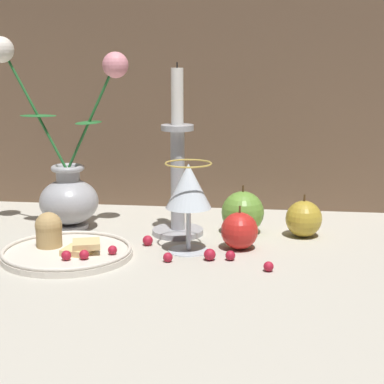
# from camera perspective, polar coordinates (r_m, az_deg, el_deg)

# --- Properties ---
(ground_plane) EXTENTS (2.40, 2.40, 0.00)m
(ground_plane) POSITION_cam_1_polar(r_m,az_deg,el_deg) (1.11, -3.51, -5.24)
(ground_plane) COLOR #B7B2A3
(ground_plane) RESTS_ON ground
(vase) EXTENTS (0.26, 0.11, 0.36)m
(vase) POSITION_cam_1_polar(r_m,az_deg,el_deg) (1.24, -11.03, 1.20)
(vase) COLOR #A3A3A8
(vase) RESTS_ON ground_plane
(plate_with_pastries) EXTENTS (0.22, 0.22, 0.07)m
(plate_with_pastries) POSITION_cam_1_polar(r_m,az_deg,el_deg) (1.09, -11.25, -4.92)
(plate_with_pastries) COLOR silver
(plate_with_pastries) RESTS_ON ground_plane
(wine_glass) EXTENTS (0.08, 0.08, 0.15)m
(wine_glass) POSITION_cam_1_polar(r_m,az_deg,el_deg) (1.07, -0.32, 0.24)
(wine_glass) COLOR silver
(wine_glass) RESTS_ON ground_plane
(candlestick) EXTENTS (0.10, 0.10, 0.32)m
(candlestick) POSITION_cam_1_polar(r_m,az_deg,el_deg) (1.18, -1.29, 1.39)
(candlestick) COLOR #A3A3A8
(candlestick) RESTS_ON ground_plane
(apple_beside_vase) EXTENTS (0.06, 0.06, 0.08)m
(apple_beside_vase) POSITION_cam_1_polar(r_m,az_deg,el_deg) (1.11, 4.24, -3.46)
(apple_beside_vase) COLOR red
(apple_beside_vase) RESTS_ON ground_plane
(apple_near_glass) EXTENTS (0.07, 0.07, 0.08)m
(apple_near_glass) POSITION_cam_1_polar(r_m,az_deg,el_deg) (1.20, 9.90, -2.36)
(apple_near_glass) COLOR #B2932D
(apple_near_glass) RESTS_ON ground_plane
(apple_at_table_edge) EXTENTS (0.08, 0.08, 0.09)m
(apple_at_table_edge) POSITION_cam_1_polar(r_m,az_deg,el_deg) (1.20, 4.53, -1.83)
(apple_at_table_edge) COLOR #669938
(apple_at_table_edge) RESTS_ON ground_plane
(berry_near_plate) EXTENTS (0.02, 0.02, 0.02)m
(berry_near_plate) POSITION_cam_1_polar(r_m,az_deg,el_deg) (1.05, 1.58, -5.58)
(berry_near_plate) COLOR #AD192D
(berry_near_plate) RESTS_ON ground_plane
(berry_front_center) EXTENTS (0.02, 0.02, 0.02)m
(berry_front_center) POSITION_cam_1_polar(r_m,az_deg,el_deg) (1.01, 6.82, -6.59)
(berry_front_center) COLOR #AD192D
(berry_front_center) RESTS_ON ground_plane
(berry_by_glass_stem) EXTENTS (0.02, 0.02, 0.02)m
(berry_by_glass_stem) POSITION_cam_1_polar(r_m,az_deg,el_deg) (1.05, -2.16, -5.82)
(berry_by_glass_stem) COLOR #AD192D
(berry_by_glass_stem) RESTS_ON ground_plane
(berry_under_candlestick) EXTENTS (0.02, 0.02, 0.02)m
(berry_under_candlestick) POSITION_cam_1_polar(r_m,az_deg,el_deg) (1.13, -3.95, -4.32)
(berry_under_candlestick) COLOR #AD192D
(berry_under_candlestick) RESTS_ON ground_plane
(berry_far_right) EXTENTS (0.02, 0.02, 0.02)m
(berry_far_right) POSITION_cam_1_polar(r_m,az_deg,el_deg) (1.05, 3.43, -5.66)
(berry_far_right) COLOR #AD192D
(berry_far_right) RESTS_ON ground_plane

